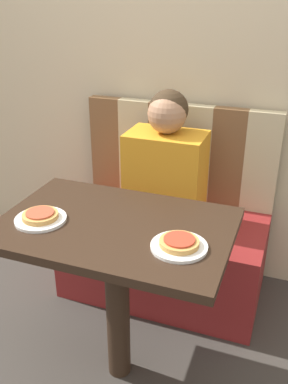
{
  "coord_description": "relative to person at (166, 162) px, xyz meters",
  "views": [
    {
      "loc": [
        0.59,
        -1.28,
        1.56
      ],
      "look_at": [
        0.0,
        0.32,
        0.75
      ],
      "focal_mm": 40.0,
      "sensor_mm": 36.0,
      "label": 1
    }
  ],
  "objects": [
    {
      "name": "ground_plane",
      "position": [
        0.0,
        -0.64,
        -0.78
      ],
      "size": [
        12.0,
        12.0,
        0.0
      ],
      "primitive_type": "plane",
      "color": "#38332D"
    },
    {
      "name": "wall_back",
      "position": [
        0.0,
        0.34,
        0.52
      ],
      "size": [
        7.0,
        0.05,
        2.6
      ],
      "color": "#C6B28E",
      "rests_on": "ground_plane"
    },
    {
      "name": "booth_seat",
      "position": [
        0.0,
        -0.0,
        -0.54
      ],
      "size": [
        1.07,
        0.57,
        0.46
      ],
      "color": "maroon",
      "rests_on": "ground_plane"
    },
    {
      "name": "booth_backrest",
      "position": [
        -0.0,
        0.25,
        -0.04
      ],
      "size": [
        1.07,
        0.06,
        0.55
      ],
      "color": "brown",
      "rests_on": "booth_seat"
    },
    {
      "name": "dining_table",
      "position": [
        0.0,
        -0.64,
        -0.14
      ],
      "size": [
        0.89,
        0.6,
        0.76
      ],
      "color": "black",
      "rests_on": "ground_plane"
    },
    {
      "name": "person",
      "position": [
        0.0,
        0.0,
        0.0
      ],
      "size": [
        0.39,
        0.25,
        0.67
      ],
      "color": "orange",
      "rests_on": "booth_seat"
    },
    {
      "name": "plate_left",
      "position": [
        -0.28,
        -0.72,
        -0.01
      ],
      "size": [
        0.2,
        0.2,
        0.01
      ],
      "color": "white",
      "rests_on": "dining_table"
    },
    {
      "name": "plate_right",
      "position": [
        0.28,
        -0.72,
        -0.01
      ],
      "size": [
        0.2,
        0.2,
        0.01
      ],
      "color": "white",
      "rests_on": "dining_table"
    },
    {
      "name": "pizza_left",
      "position": [
        -0.28,
        -0.72,
        0.01
      ],
      "size": [
        0.14,
        0.14,
        0.03
      ],
      "color": "#C68E47",
      "rests_on": "plate_left"
    },
    {
      "name": "pizza_right",
      "position": [
        0.28,
        -0.72,
        0.01
      ],
      "size": [
        0.14,
        0.14,
        0.03
      ],
      "color": "#C68E47",
      "rests_on": "plate_right"
    }
  ]
}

